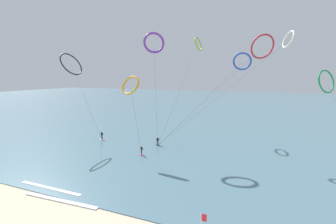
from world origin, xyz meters
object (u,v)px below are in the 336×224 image
object	(u,v)px
surfer_coral	(102,136)
kite_crimson	(262,47)
surfer_navy	(158,142)
kite_cobalt	(242,62)
kite_violet	(154,43)
kite_amber	(130,85)
kite_charcoal	(71,64)
kite_emerald	(326,82)
surfer_magenta	(142,151)
kite_ivory	(288,40)
kite_lime	(198,44)

from	to	relation	value
surfer_coral	kite_crimson	xyz separation A→B (m)	(30.75, 16.55, 19.05)
surfer_navy	kite_cobalt	bearing A→B (deg)	-158.24
surfer_navy	kite_violet	size ratio (longest dim) A/B	0.08
surfer_navy	kite_amber	xyz separation A→B (m)	(-2.54, -5.47, 11.16)
kite_crimson	kite_charcoal	bearing A→B (deg)	-6.88
surfer_coral	kite_cobalt	distance (m)	32.03
surfer_coral	kite_cobalt	xyz separation A→B (m)	(27.92, 3.72, 15.26)
surfer_coral	kite_amber	distance (m)	16.06
surfer_coral	kite_emerald	size ratio (longest dim) A/B	0.06
kite_violet	kite_emerald	world-z (taller)	kite_violet
kite_cobalt	kite_charcoal	bearing A→B (deg)	5.51
kite_charcoal	kite_violet	bearing A→B (deg)	-76.16
surfer_navy	kite_charcoal	xyz separation A→B (m)	(-18.11, -2.80, 15.14)
surfer_navy	kite_cobalt	distance (m)	21.60
kite_emerald	kite_charcoal	bearing A→B (deg)	142.15
kite_violet	surfer_magenta	bearing A→B (deg)	-118.63
surfer_magenta	kite_violet	size ratio (longest dim) A/B	0.08
kite_charcoal	surfer_coral	bearing A→B (deg)	-65.71
surfer_magenta	kite_crimson	size ratio (longest dim) A/B	0.08
surfer_coral	kite_ivory	xyz separation A→B (m)	(35.23, 7.84, 19.12)
kite_crimson	kite_emerald	size ratio (longest dim) A/B	0.86
surfer_navy	kite_cobalt	size ratio (longest dim) A/B	0.10
kite_cobalt	surfer_magenta	bearing A→B (deg)	28.30
kite_violet	kite_ivory	distance (m)	24.27
kite_lime	kite_cobalt	size ratio (longest dim) A/B	1.31
surfer_magenta	kite_amber	world-z (taller)	kite_amber
kite_ivory	kite_cobalt	bearing A→B (deg)	-85.44
surfer_navy	kite_lime	distance (m)	27.17
surfer_coral	surfer_magenta	size ratio (longest dim) A/B	1.00
surfer_magenta	kite_charcoal	world-z (taller)	kite_charcoal
kite_violet	kite_cobalt	size ratio (longest dim) A/B	1.24
kite_amber	surfer_navy	bearing A→B (deg)	78.12
kite_amber	surfer_coral	bearing A→B (deg)	167.58
surfer_navy	kite_emerald	size ratio (longest dim) A/B	0.06
surfer_navy	kite_lime	xyz separation A→B (m)	(2.96, 17.59, 20.49)
kite_ivory	kite_emerald	size ratio (longest dim) A/B	0.90
surfer_navy	kite_crimson	distance (m)	30.61
kite_charcoal	kite_emerald	distance (m)	47.16
surfer_coral	kite_crimson	world-z (taller)	kite_crimson
kite_charcoal	kite_emerald	world-z (taller)	kite_charcoal
surfer_coral	kite_amber	world-z (taller)	kite_amber
kite_emerald	kite_crimson	bearing A→B (deg)	86.32
surfer_coral	kite_ivory	world-z (taller)	kite_ivory
surfer_coral	kite_amber	size ratio (longest dim) A/B	0.12
kite_lime	kite_amber	bearing A→B (deg)	172.67
kite_cobalt	kite_ivory	bearing A→B (deg)	-155.37
surfer_navy	kite_charcoal	world-z (taller)	kite_charcoal
surfer_coral	kite_charcoal	xyz separation A→B (m)	(-5.14, -2.30, 15.14)
kite_violet	kite_ivory	bearing A→B (deg)	-23.23
kite_crimson	kite_charcoal	world-z (taller)	kite_crimson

